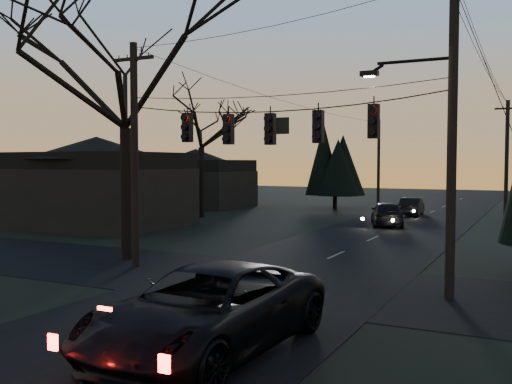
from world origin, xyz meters
The scene contains 15 objects.
main_road centered at (0.00, 20.00, 0.01)m, with size 8.00×120.00×0.02m, color black.
cross_road centered at (0.00, 10.00, 0.01)m, with size 60.00×7.00×0.02m, color black.
utility_pole_right centered at (5.50, 10.00, 0.00)m, with size 5.00×0.30×10.00m, color black, non-canonical shape.
utility_pole_left centered at (-6.00, 10.00, 0.00)m, with size 1.80×0.30×8.50m, color black, non-canonical shape.
utility_pole_far_r centered at (5.50, 38.00, 0.00)m, with size 1.80×0.30×8.50m, color black, non-canonical shape.
utility_pole_far_l centered at (-6.00, 46.00, 0.00)m, with size 0.30×0.30×8.00m, color black, non-canonical shape.
span_signal_assembly centered at (-0.24, 10.00, 5.19)m, with size 11.50×0.44×1.65m.
bare_tree_left centered at (-7.44, 11.21, 7.56)m, with size 10.16×10.16×10.80m.
bare_tree_dist centered at (-14.26, 27.84, 7.09)m, with size 6.72×6.72×10.15m.
evergreen_dist centered at (-8.12, 39.64, 3.86)m, with size 4.07×4.07×6.52m.
house_left_near centered at (-17.00, 20.00, 2.80)m, with size 10.00×8.00×5.60m.
house_left_far centered at (-20.00, 36.00, 2.60)m, with size 9.00×7.00×5.20m.
suv_near centered at (1.62, 2.84, 0.89)m, with size 2.96×6.42×1.78m, color black.
sedan_oncoming_a centered at (-0.80, 28.22, 0.79)m, with size 1.87×4.64×1.58m, color black.
sedan_oncoming_b centered at (-0.80, 35.81, 0.67)m, with size 1.42×4.09×1.35m, color black.
Camera 1 is at (7.86, -7.27, 4.01)m, focal length 40.00 mm.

